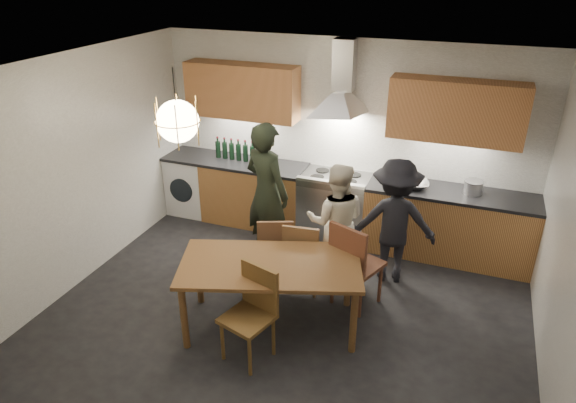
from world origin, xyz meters
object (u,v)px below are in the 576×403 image
(chair_back_left, at_px, (275,247))
(person_left, at_px, (267,193))
(mixing_bowl, at_px, (415,184))
(chair_front, at_px, (253,307))
(person_mid, at_px, (336,222))
(dining_table, at_px, (270,271))
(person_right, at_px, (394,221))
(stock_pot, at_px, (473,187))
(wine_bottles, at_px, (242,150))

(chair_back_left, height_order, person_left, person_left)
(mixing_bowl, bearing_deg, person_left, -155.31)
(chair_front, xyz_separation_m, mixing_bowl, (1.10, 2.46, 0.41))
(person_left, height_order, person_mid, person_left)
(person_left, xyz_separation_m, mixing_bowl, (1.67, 0.77, 0.05))
(dining_table, distance_m, mixing_bowl, 2.32)
(dining_table, distance_m, person_right, 1.65)
(chair_back_left, height_order, person_right, person_right)
(chair_back_left, relative_size, chair_front, 0.94)
(chair_front, relative_size, mixing_bowl, 2.79)
(chair_back_left, distance_m, stock_pot, 2.49)
(chair_front, height_order, wine_bottles, wine_bottles)
(person_mid, bearing_deg, chair_back_left, 25.09)
(chair_back_left, bearing_deg, dining_table, 86.17)
(person_right, xyz_separation_m, wine_bottles, (-2.28, 0.79, 0.30))
(mixing_bowl, bearing_deg, chair_back_left, -135.09)
(person_left, bearing_deg, chair_front, 131.04)
(dining_table, height_order, wine_bottles, wine_bottles)
(mixing_bowl, relative_size, wine_bottles, 0.41)
(stock_pot, bearing_deg, chair_front, -125.10)
(person_mid, bearing_deg, mixing_bowl, -143.31)
(person_left, bearing_deg, mixing_bowl, -132.74)
(chair_front, height_order, mixing_bowl, mixing_bowl)
(person_mid, xyz_separation_m, mixing_bowl, (0.75, 0.88, 0.23))
(person_left, relative_size, person_right, 1.18)
(dining_table, distance_m, chair_front, 0.45)
(dining_table, height_order, person_right, person_right)
(chair_back_left, distance_m, person_mid, 0.76)
(chair_front, distance_m, mixing_bowl, 2.72)
(chair_front, xyz_separation_m, person_right, (0.99, 1.75, 0.22))
(person_left, distance_m, stock_pot, 2.49)
(person_right, bearing_deg, person_left, -10.33)
(chair_back_left, height_order, mixing_bowl, mixing_bowl)
(stock_pot, height_order, wine_bottles, wine_bottles)
(person_right, height_order, wine_bottles, person_right)
(stock_pot, distance_m, wine_bottles, 3.07)
(stock_pot, relative_size, wine_bottles, 0.27)
(person_right, bearing_deg, chair_front, 48.15)
(dining_table, bearing_deg, person_mid, 54.60)
(dining_table, distance_m, person_mid, 1.20)
(person_right, bearing_deg, wine_bottles, -31.56)
(mixing_bowl, distance_m, wine_bottles, 2.39)
(dining_table, relative_size, person_left, 1.11)
(chair_back_left, bearing_deg, person_right, -175.04)
(dining_table, xyz_separation_m, chair_front, (0.00, -0.43, -0.13))
(person_left, distance_m, mixing_bowl, 1.83)
(chair_back_left, distance_m, wine_bottles, 1.84)
(person_right, distance_m, stock_pot, 1.13)
(person_left, bearing_deg, chair_back_left, 143.33)
(stock_pot, bearing_deg, wine_bottles, 179.81)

